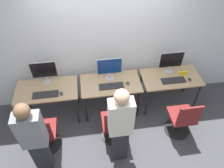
% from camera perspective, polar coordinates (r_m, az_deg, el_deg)
% --- Properties ---
extents(ground_plane, '(20.00, 20.00, 0.00)m').
position_cam_1_polar(ground_plane, '(4.46, 0.23, -9.44)').
color(ground_plane, '#3D3D42').
extents(wall_back, '(12.00, 0.05, 2.80)m').
position_cam_1_polar(wall_back, '(4.03, -1.28, 11.30)').
color(wall_back, silver).
rests_on(wall_back, ground_plane).
extents(desk_left, '(1.12, 0.63, 0.75)m').
position_cam_1_polar(desk_left, '(4.21, -16.54, -2.17)').
color(desk_left, tan).
rests_on(desk_left, ground_plane).
extents(monitor_left, '(0.47, 0.16, 0.46)m').
position_cam_1_polar(monitor_left, '(4.13, -17.33, 3.20)').
color(monitor_left, '#B2B2B7').
rests_on(monitor_left, desk_left).
extents(keyboard_left, '(0.45, 0.16, 0.02)m').
position_cam_1_polar(keyboard_left, '(4.04, -16.96, -2.66)').
color(keyboard_left, '#262628').
rests_on(keyboard_left, desk_left).
extents(mouse_left, '(0.06, 0.09, 0.03)m').
position_cam_1_polar(mouse_left, '(3.98, -13.09, -2.45)').
color(mouse_left, '#333333').
rests_on(mouse_left, desk_left).
extents(office_chair_left, '(0.48, 0.48, 0.91)m').
position_cam_1_polar(office_chair_left, '(3.99, -17.40, -12.60)').
color(office_chair_left, black).
rests_on(office_chair_left, ground_plane).
extents(person_left, '(0.36, 0.21, 1.59)m').
position_cam_1_polar(person_left, '(3.40, -19.63, -13.23)').
color(person_left, '#232328').
rests_on(person_left, ground_plane).
extents(desk_center, '(1.12, 0.63, 0.75)m').
position_cam_1_polar(desk_center, '(4.16, -0.37, -0.59)').
color(desk_center, tan).
rests_on(desk_center, ground_plane).
extents(monitor_center, '(0.47, 0.16, 0.46)m').
position_cam_1_polar(monitor_center, '(4.02, -0.65, 4.29)').
color(monitor_center, '#B2B2B7').
rests_on(monitor_center, desk_center).
extents(keyboard_center, '(0.45, 0.16, 0.02)m').
position_cam_1_polar(keyboard_center, '(4.01, -0.18, -0.57)').
color(keyboard_center, '#262628').
rests_on(keyboard_center, desk_center).
extents(mouse_center, '(0.06, 0.09, 0.03)m').
position_cam_1_polar(mouse_center, '(4.07, 4.13, 0.20)').
color(mouse_center, '#333333').
rests_on(mouse_center, desk_center).
extents(office_chair_center, '(0.48, 0.48, 0.91)m').
position_cam_1_polar(office_chair_center, '(3.92, 0.75, -10.83)').
color(office_chair_center, black).
rests_on(office_chair_center, ground_plane).
extents(person_center, '(0.36, 0.21, 1.64)m').
position_cam_1_polar(person_center, '(3.29, 2.19, -10.83)').
color(person_center, '#232328').
rests_on(person_center, ground_plane).
extents(desk_right, '(1.12, 0.63, 0.75)m').
position_cam_1_polar(desk_right, '(4.43, 15.00, 0.96)').
color(desk_right, tan).
rests_on(desk_right, ground_plane).
extents(monitor_right, '(0.47, 0.16, 0.46)m').
position_cam_1_polar(monitor_right, '(4.31, 15.17, 5.78)').
color(monitor_right, '#B2B2B7').
rests_on(monitor_right, desk_right).
extents(keyboard_right, '(0.45, 0.16, 0.02)m').
position_cam_1_polar(keyboard_right, '(4.28, 15.74, 0.90)').
color(keyboard_right, '#262628').
rests_on(keyboard_right, desk_right).
extents(mouse_right, '(0.06, 0.09, 0.03)m').
position_cam_1_polar(mouse_right, '(4.39, 19.66, 1.14)').
color(mouse_right, '#333333').
rests_on(mouse_right, desk_right).
extents(office_chair_right, '(0.48, 0.48, 0.91)m').
position_cam_1_polar(office_chair_right, '(4.19, 17.79, -8.96)').
color(office_chair_right, black).
rests_on(office_chair_right, ground_plane).
extents(placard_right, '(0.16, 0.03, 0.08)m').
position_cam_1_polar(placard_right, '(4.46, 18.13, 2.76)').
color(placard_right, yellow).
rests_on(placard_right, desk_right).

